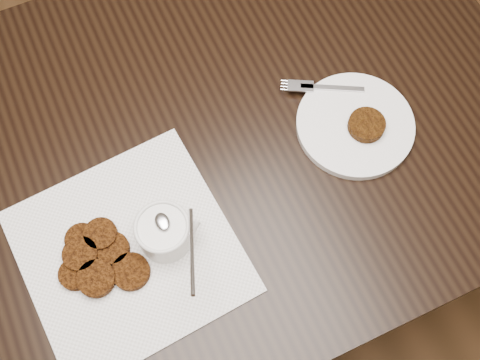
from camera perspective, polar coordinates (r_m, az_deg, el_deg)
name	(u,v)px	position (r m, az deg, el deg)	size (l,w,h in m)	color
floor	(234,307)	(1.67, -0.58, -12.36)	(4.00, 4.00, 0.00)	brown
table	(194,221)	(1.35, -4.56, -4.03)	(1.29, 0.83, 0.75)	black
napkin	(129,251)	(0.94, -10.91, -6.89)	(0.32, 0.32, 0.00)	white
sauce_ramekin	(161,226)	(0.88, -7.75, -4.48)	(0.11, 0.11, 0.12)	silver
patty_cluster	(97,257)	(0.94, -13.88, -7.39)	(0.19, 0.19, 0.02)	#65320D
plate_with_patty	(356,123)	(1.02, 11.33, 5.55)	(0.20, 0.20, 0.03)	white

